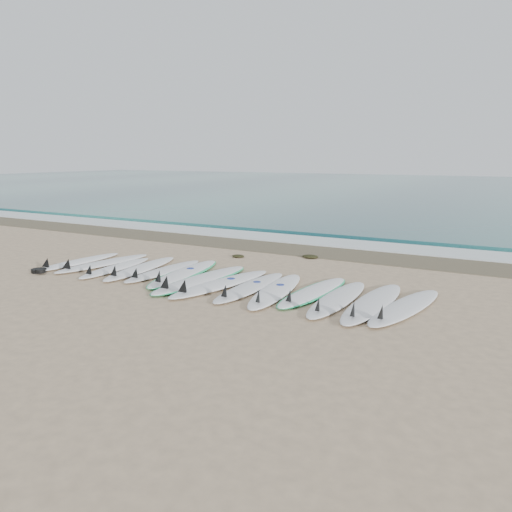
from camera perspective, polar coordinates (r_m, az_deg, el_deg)
The scene contains 22 objects.
ground at distance 10.16m, azimuth -4.62°, elevation -2.99°, with size 120.00×120.00×0.00m, color tan.
ocean at distance 41.14m, azimuth 21.34°, elevation 7.13°, with size 120.00×55.00×0.03m, color #276768.
wet_sand_band at distance 13.69m, azimuth 4.86°, elevation 0.77°, with size 120.00×1.80×0.01m, color brown.
foam_band at distance 14.96m, azimuth 7.05°, elevation 1.69°, with size 120.00×1.40×0.04m, color silver.
wave_crest at distance 16.34m, azimuth 9.02°, elevation 2.56°, with size 120.00×1.00×0.10m, color #276768.
surfboard_0 at distance 12.54m, azimuth -19.80°, elevation -0.62°, with size 0.58×2.46×0.31m.
surfboard_1 at distance 12.17m, azimuth -17.27°, elevation -0.79°, with size 0.87×2.65×0.33m.
surfboard_2 at distance 11.62m, azimuth -15.88°, elevation -1.30°, with size 0.70×2.38×0.30m.
surfboard_3 at distance 11.39m, azimuth -13.18°, elevation -1.38°, with size 0.90×2.69×0.34m.
surfboard_4 at distance 11.05m, azimuth -10.68°, elevation -1.69°, with size 0.52×2.47×0.32m.
surfboard_5 at distance 10.77m, azimuth -8.30°, elevation -1.97°, with size 1.05×2.86×0.36m.
surfboard_6 at distance 10.18m, azimuth -6.41°, elevation -2.69°, with size 0.90×2.92×0.37m.
surfboard_7 at distance 9.79m, azimuth -4.24°, elevation -3.17°, with size 1.04×2.86×0.36m.
surfboard_8 at distance 9.53m, azimuth -0.82°, elevation -3.58°, with size 0.56×2.58×0.33m.
surfboard_9 at distance 9.28m, azimuth 2.17°, elevation -3.98°, with size 0.95×2.73×0.34m.
surfboard_10 at distance 9.28m, azimuth 6.50°, elevation -4.11°, with size 0.80×2.57×0.32m.
surfboard_11 at distance 8.86m, azimuth 9.19°, elevation -4.87°, with size 0.56×2.63×0.34m.
surfboard_12 at distance 8.73m, azimuth 13.09°, elevation -5.26°, with size 0.66×2.82×0.36m.
surfboard_13 at distance 8.65m, azimuth 16.57°, elevation -5.62°, with size 0.99×2.70×0.34m.
seaweed_near at distance 12.60m, azimuth -2.06°, elevation 0.00°, with size 0.33×0.26×0.06m, color black.
seaweed_far at distance 12.56m, azimuth 6.23°, elevation -0.06°, with size 0.41×0.32×0.08m, color black.
leash_coil at distance 11.91m, azimuth -23.53°, elevation -1.54°, with size 0.46×0.36×0.11m.
Camera 1 is at (5.45, -8.20, 2.52)m, focal length 35.00 mm.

